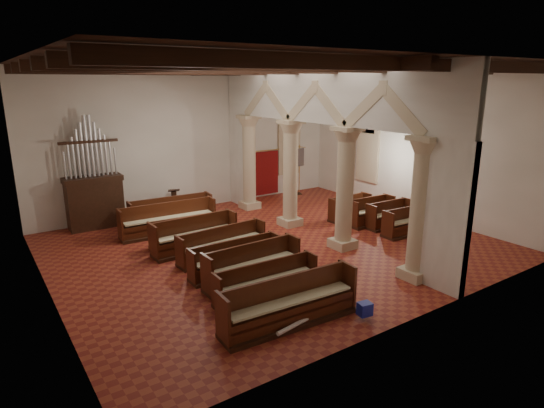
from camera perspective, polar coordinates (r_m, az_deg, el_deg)
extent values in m
plane|color=maroon|center=(15.67, 0.21, -5.19)|extent=(14.00, 14.00, 0.00)
plane|color=black|center=(14.70, 0.23, 17.30)|extent=(14.00, 14.00, 0.00)
cube|color=white|center=(20.08, -9.60, 7.94)|extent=(14.00, 0.02, 6.00)
cube|color=white|center=(10.61, 18.87, 0.97)|extent=(14.00, 0.02, 6.00)
cube|color=white|center=(12.43, -27.47, 2.06)|extent=(0.02, 12.00, 6.00)
cube|color=white|center=(19.68, 17.42, 7.32)|extent=(0.02, 12.00, 6.00)
cube|color=#BDAC8C|center=(13.73, 17.46, -8.30)|extent=(0.75, 0.75, 0.30)
cylinder|color=#BDAC8C|center=(13.14, 18.08, -1.07)|extent=(0.56, 0.56, 3.30)
cube|color=#BDAC8C|center=(15.59, 8.84, -4.90)|extent=(0.75, 0.75, 0.30)
cylinder|color=#BDAC8C|center=(15.08, 9.12, 1.54)|extent=(0.56, 0.56, 3.30)
cube|color=#BDAC8C|center=(17.77, 2.26, -2.21)|extent=(0.75, 0.75, 0.30)
cylinder|color=#BDAC8C|center=(17.32, 2.32, 3.49)|extent=(0.56, 0.56, 3.30)
cube|color=#BDAC8C|center=(20.16, -2.80, -0.10)|extent=(0.75, 0.75, 0.30)
cylinder|color=#BDAC8C|center=(19.77, -2.87, 4.94)|extent=(0.56, 0.56, 3.30)
cube|color=white|center=(15.79, 5.78, 13.58)|extent=(0.25, 11.90, 1.93)
cube|color=#2D664C|center=(18.90, 20.73, 4.27)|extent=(0.03, 1.00, 2.20)
cube|color=#2D664C|center=(21.40, 11.99, 6.10)|extent=(0.03, 1.00, 2.20)
cube|color=#2D664C|center=(22.70, 2.10, 6.92)|extent=(1.00, 0.03, 2.20)
cube|color=#321A10|center=(18.59, -21.31, -0.07)|extent=(2.00, 0.80, 1.80)
cube|color=#321A10|center=(18.37, -21.61, 2.94)|extent=(2.10, 0.85, 0.20)
cube|color=#351911|center=(19.71, -12.09, -1.10)|extent=(0.51, 0.51, 0.09)
cube|color=#351911|center=(19.59, -12.16, 0.18)|extent=(0.25, 0.25, 1.00)
cube|color=#351911|center=(19.40, -12.17, 1.69)|extent=(0.54, 0.47, 0.18)
cube|color=maroon|center=(21.99, -0.99, 3.88)|extent=(1.60, 0.06, 2.10)
cylinder|color=#C08E3C|center=(21.78, -0.97, 6.71)|extent=(1.80, 0.04, 0.04)
cone|color=#321A10|center=(22.69, 3.41, 1.40)|extent=(0.37, 0.37, 0.12)
cylinder|color=#C08E3C|center=(22.44, 3.45, 4.32)|extent=(0.04, 0.04, 2.48)
cylinder|color=#C08E3C|center=(22.26, 3.50, 7.19)|extent=(0.14, 0.72, 0.03)
cube|color=navy|center=(22.32, 3.51, 5.87)|extent=(0.56, 0.11, 0.88)
cube|color=#152196|center=(11.21, 11.56, -12.77)|extent=(0.35, 0.30, 0.32)
cube|color=navy|center=(12.81, 6.17, -8.83)|extent=(0.35, 0.29, 0.32)
cube|color=navy|center=(14.29, -3.54, -6.20)|extent=(0.38, 0.35, 0.31)
cylinder|color=white|center=(10.53, 2.69, -15.02)|extent=(1.00, 0.28, 0.10)
cylinder|color=white|center=(12.24, 0.26, -10.45)|extent=(1.15, 0.25, 0.11)
cube|color=#321A10|center=(10.89, 2.28, -14.56)|extent=(3.48, 0.95, 0.11)
cube|color=#461E0F|center=(10.71, 2.47, -13.29)|extent=(3.31, 0.61, 0.49)
cube|color=#461E0F|center=(10.76, 1.68, -11.50)|extent=(3.29, 0.25, 1.03)
cube|color=#461E0F|center=(9.84, -5.94, -14.30)|extent=(0.11, 0.65, 1.03)
cube|color=#461E0F|center=(11.62, 9.04, -9.58)|extent=(0.11, 0.65, 1.03)
cube|color=#BFB78D|center=(10.58, 2.49, -12.00)|extent=(3.18, 0.56, 0.05)
cube|color=#321A10|center=(12.06, -0.64, -11.47)|extent=(2.91, 0.73, 0.09)
cube|color=#49230F|center=(11.92, -0.52, -10.48)|extent=(2.75, 0.46, 0.41)
cube|color=#49230F|center=(11.98, -1.09, -9.15)|extent=(2.74, 0.16, 0.86)
cube|color=#49230F|center=(11.23, -6.82, -11.01)|extent=(0.08, 0.55, 0.86)
cube|color=#49230F|center=(12.63, 4.69, -7.86)|extent=(0.08, 0.55, 0.86)
cube|color=#BFB78D|center=(11.82, -0.53, -9.49)|extent=(2.64, 0.42, 0.05)
cube|color=#321A10|center=(12.84, -2.39, -9.72)|extent=(2.87, 0.80, 0.11)
cube|color=#43190E|center=(12.67, -2.27, -8.59)|extent=(2.71, 0.48, 0.48)
cube|color=#43190E|center=(12.76, -2.88, -7.12)|extent=(2.70, 0.12, 1.02)
cube|color=#43190E|center=(12.02, -8.18, -8.73)|extent=(0.09, 0.65, 1.02)
cube|color=#43190E|center=(13.36, 2.64, -6.07)|extent=(0.09, 0.65, 1.02)
cube|color=#BFB78D|center=(12.57, -2.29, -7.47)|extent=(2.60, 0.43, 0.05)
cube|color=#321A10|center=(13.50, -4.58, -8.49)|extent=(2.80, 0.69, 0.09)
cube|color=#4E1C10|center=(13.36, -4.50, -7.54)|extent=(2.65, 0.41, 0.42)
cube|color=#4E1C10|center=(13.45, -4.99, -6.31)|extent=(2.65, 0.10, 0.90)
cube|color=#4E1C10|center=(12.76, -10.04, -7.71)|extent=(0.07, 0.57, 0.90)
cube|color=#4E1C10|center=(14.00, 0.20, -5.37)|extent=(0.07, 0.57, 0.90)
cube|color=#BFB78D|center=(13.27, -4.53, -6.60)|extent=(2.54, 0.37, 0.05)
cube|color=#321A10|center=(14.64, -6.18, -6.59)|extent=(3.04, 0.86, 0.10)
cube|color=#4E1E10|center=(14.51, -6.12, -5.68)|extent=(2.87, 0.57, 0.43)
cube|color=#4E1E10|center=(14.61, -6.55, -4.55)|extent=(2.85, 0.25, 0.91)
cube|color=#4E1E10|center=(13.91, -11.63, -5.81)|extent=(0.10, 0.58, 0.91)
cube|color=#4E1E10|center=(15.18, -1.38, -3.69)|extent=(0.10, 0.58, 0.91)
cube|color=#BFB78D|center=(14.43, -6.14, -4.80)|extent=(2.75, 0.52, 0.05)
cube|color=#321A10|center=(15.39, -9.55, -5.59)|extent=(2.90, 0.84, 0.11)
cube|color=#4D1F10|center=(15.24, -9.51, -4.59)|extent=(2.75, 0.51, 0.49)
cube|color=#4D1F10|center=(15.37, -9.95, -3.36)|extent=(2.74, 0.15, 1.04)
cube|color=#4D1F10|center=(14.73, -14.66, -4.47)|extent=(0.09, 0.66, 1.04)
cube|color=#4D1F10|center=(15.81, -5.05, -2.66)|extent=(0.09, 0.66, 1.04)
cube|color=#BFB78D|center=(15.15, -9.56, -3.62)|extent=(2.64, 0.46, 0.05)
cube|color=#321A10|center=(16.00, -10.44, -4.84)|extent=(2.66, 0.81, 0.09)
cube|color=#441B0E|center=(15.88, -10.41, -4.04)|extent=(2.49, 0.52, 0.41)
cube|color=#441B0E|center=(15.99, -10.76, -3.06)|extent=(2.47, 0.22, 0.87)
cube|color=#441B0E|center=(15.43, -14.88, -3.99)|extent=(0.10, 0.55, 0.87)
cube|color=#441B0E|center=(16.38, -6.47, -2.44)|extent=(0.10, 0.55, 0.87)
cube|color=#BFB78D|center=(15.81, -10.45, -3.26)|extent=(2.39, 0.48, 0.05)
cube|color=#321A10|center=(17.26, -12.76, -3.45)|extent=(3.56, 0.94, 0.11)
cube|color=#47230F|center=(17.12, -12.75, -2.54)|extent=(3.40, 0.61, 0.49)
cube|color=#47230F|center=(17.27, -13.11, -1.47)|extent=(3.38, 0.25, 1.04)
cube|color=#47230F|center=(16.60, -18.45, -2.53)|extent=(0.11, 0.66, 1.04)
cube|color=#47230F|center=(17.77, -7.72, -0.73)|extent=(0.11, 0.66, 1.04)
cube|color=#BFB78D|center=(17.04, -12.80, -1.67)|extent=(3.26, 0.56, 0.05)
cube|color=#321A10|center=(18.11, -12.43, -2.54)|extent=(3.23, 0.95, 0.11)
cube|color=#502D11|center=(17.98, -12.42, -1.68)|extent=(3.06, 0.62, 0.49)
cube|color=#502D11|center=(18.13, -12.76, -0.67)|extent=(3.03, 0.26, 1.03)
cube|color=#502D11|center=(17.49, -17.29, -1.57)|extent=(0.12, 0.65, 1.03)
cube|color=#502D11|center=(18.57, -8.11, -0.06)|extent=(0.12, 0.65, 1.03)
cube|color=#BFB78D|center=(17.90, -12.47, -0.85)|extent=(2.93, 0.57, 0.05)
cube|color=#321A10|center=(17.34, 16.18, -3.62)|extent=(1.74, 0.77, 0.10)
cube|color=#43180E|center=(17.23, 16.37, -2.84)|extent=(1.58, 0.48, 0.43)
cube|color=#43180E|center=(17.29, 15.87, -1.91)|extent=(1.56, 0.17, 0.90)
cube|color=#43180E|center=(16.60, 14.44, -2.52)|extent=(0.10, 0.57, 0.90)
cube|color=#43180E|center=(17.82, 17.94, -1.57)|extent=(0.10, 0.57, 0.90)
cube|color=#BFB78D|center=(17.16, 16.43, -2.08)|extent=(1.51, 0.44, 0.05)
cube|color=#321A10|center=(18.18, 14.46, -2.62)|extent=(2.02, 0.75, 0.10)
cube|color=#42260E|center=(18.08, 14.63, -1.87)|extent=(1.86, 0.46, 0.43)
cube|color=#42260E|center=(18.15, 14.16, -0.99)|extent=(1.84, 0.14, 0.91)
cube|color=#42260E|center=(17.36, 12.41, -1.61)|extent=(0.09, 0.57, 0.91)
cube|color=#42260E|center=(18.76, 16.47, -0.62)|extent=(0.09, 0.57, 0.91)
cube|color=#BFB78D|center=(18.01, 14.68, -1.15)|extent=(1.78, 0.42, 0.05)
cube|color=#321A10|center=(18.30, 12.28, -2.36)|extent=(1.99, 0.80, 0.10)
cube|color=#49260F|center=(18.18, 12.45, -1.55)|extent=(1.83, 0.49, 0.46)
cube|color=#49260F|center=(18.27, 11.96, -0.61)|extent=(1.82, 0.15, 0.97)
cube|color=#49260F|center=(17.51, 10.18, -1.21)|extent=(0.10, 0.62, 0.97)
cube|color=#49260F|center=(18.84, 14.32, -0.27)|extent=(0.10, 0.62, 0.97)
cube|color=#BFB78D|center=(18.11, 12.49, -0.78)|extent=(1.76, 0.44, 0.05)
cube|color=#321A10|center=(18.82, 9.74, -1.76)|extent=(1.95, 0.71, 0.09)
cube|color=#501E11|center=(18.71, 9.87, -1.05)|extent=(1.79, 0.43, 0.42)
cube|color=#501E11|center=(18.80, 9.46, -0.22)|extent=(1.78, 0.12, 0.88)
cube|color=#501E11|center=(18.08, 7.64, -0.77)|extent=(0.08, 0.56, 0.88)
cube|color=#501E11|center=(19.33, 11.76, 0.10)|extent=(0.08, 0.56, 0.88)
cube|color=#BFB78D|center=(18.65, 9.91, -0.36)|extent=(1.72, 0.39, 0.05)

